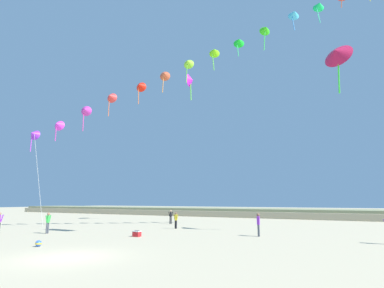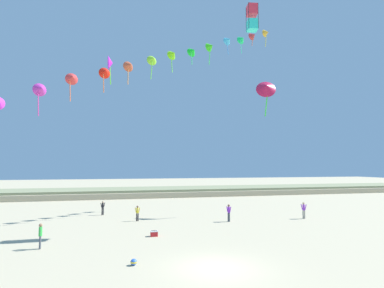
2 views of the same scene
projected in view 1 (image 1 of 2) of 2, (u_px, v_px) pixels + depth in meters
ground_plane at (66, 258)px, 14.18m from camera, size 240.00×240.00×0.00m
dune_ridge at (276, 213)px, 50.62m from camera, size 120.00×11.78×1.36m
person_near_left at (48, 221)px, 24.80m from camera, size 0.23×0.59×1.69m
person_near_right at (258, 223)px, 22.81m from camera, size 0.38×0.56×1.72m
person_far_right at (176, 219)px, 29.15m from camera, size 0.54×0.21×1.55m
person_far_center at (171, 216)px, 34.95m from camera, size 0.54×0.30×1.59m
kite_banner_string at (202, 58)px, 31.44m from camera, size 33.97×15.56×25.85m
large_kite_low_lead at (191, 80)px, 41.78m from camera, size 0.88×1.89×3.85m
large_kite_high_solo at (337, 53)px, 25.67m from camera, size 2.82×2.41×4.79m
beach_cooler at (137, 234)px, 22.52m from camera, size 0.58×0.41×0.46m
beach_ball at (38, 243)px, 17.61m from camera, size 0.36×0.36×0.36m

